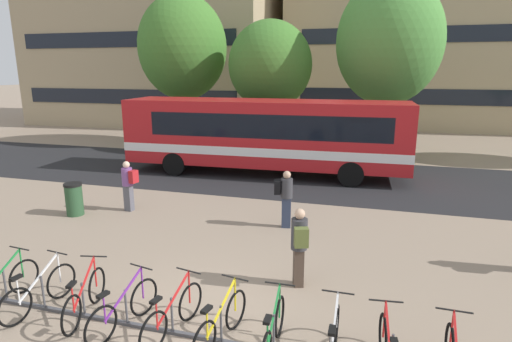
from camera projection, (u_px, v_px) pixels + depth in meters
The scene contains 19 objects.
ground at pixel (190, 329), 7.36m from camera, with size 200.00×200.00×0.00m, color gray.
bus_lane_asphalt at pixel (299, 176), 17.84m from camera, with size 80.00×7.20×0.01m, color #232326.
city_bus at pixel (263, 134), 17.83m from camera, with size 12.10×2.95×3.20m.
bike_rack at pixel (197, 333), 7.08m from camera, with size 9.02×0.16×0.70m.
parked_bicycle_green_0 at pixel (1, 287), 8.03m from camera, with size 0.52×1.72×0.99m.
parked_bicycle_white_1 at pixel (39, 292), 7.84m from camera, with size 0.52×1.71×0.99m.
parked_bicycle_red_2 at pixel (85, 298), 7.64m from camera, with size 0.57×1.69×0.99m.
parked_bicycle_purple_3 at pixel (124, 309), 7.27m from camera, with size 0.56×1.70×0.99m.
parked_bicycle_red_4 at pixel (173, 315), 7.12m from camera, with size 0.53×1.70×0.99m.
parked_bicycle_yellow_5 at pixel (221, 324), 6.86m from camera, with size 0.53×1.70×0.99m.
parked_bicycle_green_6 at pixel (273, 333), 6.63m from camera, with size 0.52×1.72×0.99m.
commuter_olive_pack_0 at pixel (299, 243), 8.58m from camera, with size 0.46×0.59×1.72m.
commuter_red_pack_1 at pixel (128, 183), 13.29m from camera, with size 0.56×0.39×1.64m.
commuter_black_pack_3 at pixel (285, 195), 11.88m from camera, with size 0.56×0.39×1.68m.
trash_bin at pixel (74, 199), 13.00m from camera, with size 0.55×0.55×1.03m.
street_tree_0 at pixel (183, 47), 23.87m from camera, with size 5.07×5.07×8.68m.
street_tree_1 at pixel (389, 42), 20.45m from camera, with size 5.18×5.18×8.90m.
street_tree_3 at pixel (270, 65), 21.95m from camera, with size 4.42×4.42×7.02m.
building_centre_block at pixel (336, 42), 48.72m from camera, with size 19.32×11.62×15.14m.
Camera 1 is at (2.89, -5.92, 4.48)m, focal length 29.12 mm.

